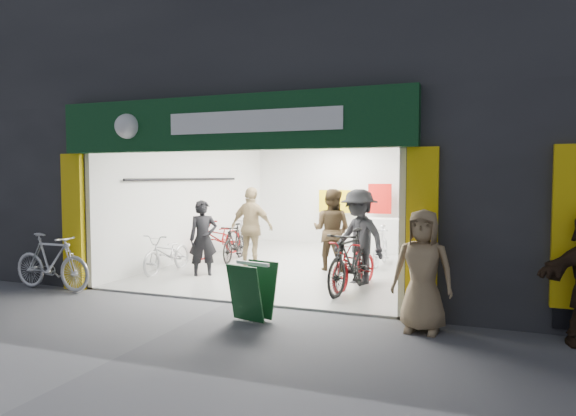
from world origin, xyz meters
The scene contains 16 objects.
ground centered at (0.00, 0.00, 0.00)m, with size 60.00×60.00×0.00m, color #56565B.
building centered at (0.91, 4.99, 4.31)m, with size 17.00×10.27×8.00m.
bike_left_front centered at (-2.50, 1.95, 0.45)m, with size 0.60×1.71×0.90m, color #B7B8BD.
bike_left_midfront centered at (-1.80, 3.87, 0.48)m, with size 0.46×1.61×0.97m, color black.
bike_left_midback centered at (-2.50, 4.35, 0.53)m, with size 0.70×2.01×1.05m, color maroon.
bike_left_back centered at (-2.50, 5.93, 0.48)m, with size 0.45×1.60×0.96m, color #A8A7AC.
bike_right_front centered at (1.80, 1.49, 0.60)m, with size 0.56×1.98×1.19m, color black.
bike_right_mid centered at (1.80, 1.88, 0.47)m, with size 0.63×1.80×0.94m, color maroon.
bike_right_back centered at (1.80, 4.53, 0.49)m, with size 0.46×1.64×0.99m, color silver.
parked_bike centered at (-3.57, -0.30, 0.55)m, with size 0.51×1.82×1.09m, color silver.
customer_a centered at (-1.51, 1.83, 0.83)m, with size 0.61×0.40×1.66m, color black.
customer_b centered at (0.87, 3.47, 0.94)m, with size 0.92×0.71×1.89m, color #352818.
customer_c centered at (1.80, 2.19, 0.96)m, with size 1.24×0.71×1.92m, color black.
customer_d centered at (-1.02, 3.26, 0.96)m, with size 1.13×0.47×1.92m, color #937C55.
pedestrian_near centered at (3.31, -0.49, 0.86)m, with size 0.84×0.55×1.72m, color #907653.
sandwich_board centered at (0.88, -0.85, 0.48)m, with size 0.67×0.68×0.86m.
Camera 1 is at (4.06, -7.76, 2.17)m, focal length 32.00 mm.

